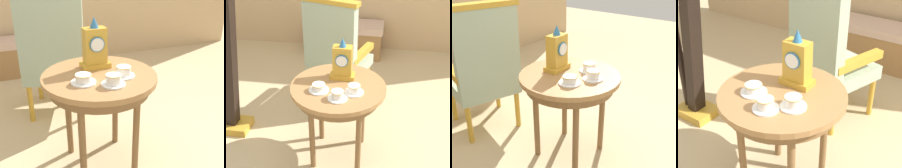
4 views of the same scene
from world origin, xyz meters
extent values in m
plane|color=tan|center=(0.00, 0.00, 0.00)|extent=(10.00, 10.00, 0.00)
cylinder|color=#9E7042|center=(0.00, -0.01, 0.66)|extent=(0.73, 0.73, 0.03)
cylinder|color=brown|center=(0.00, -0.01, 0.61)|extent=(0.64, 0.64, 0.07)
cylinder|color=brown|center=(0.18, 0.17, 0.32)|extent=(0.04, 0.04, 0.64)
cylinder|color=brown|center=(-0.18, 0.17, 0.32)|extent=(0.04, 0.04, 0.64)
cylinder|color=brown|center=(-0.18, -0.19, 0.32)|extent=(0.04, 0.04, 0.64)
cylinder|color=brown|center=(0.18, -0.19, 0.32)|extent=(0.04, 0.04, 0.64)
cylinder|color=white|center=(-0.13, -0.10, 0.68)|extent=(0.15, 0.15, 0.01)
cylinder|color=white|center=(-0.13, -0.10, 0.71)|extent=(0.09, 0.09, 0.05)
torus|color=gold|center=(-0.13, -0.10, 0.73)|extent=(0.10, 0.10, 0.00)
cylinder|color=white|center=(0.02, -0.19, 0.68)|extent=(0.14, 0.14, 0.01)
cylinder|color=white|center=(0.02, -0.19, 0.71)|extent=(0.09, 0.09, 0.06)
torus|color=gold|center=(0.02, -0.19, 0.74)|extent=(0.09, 0.09, 0.00)
cylinder|color=white|center=(0.13, -0.09, 0.68)|extent=(0.14, 0.14, 0.01)
cylinder|color=white|center=(0.13, -0.09, 0.71)|extent=(0.09, 0.09, 0.06)
torus|color=gold|center=(0.13, -0.09, 0.74)|extent=(0.10, 0.10, 0.00)
cube|color=gold|center=(0.02, 0.12, 0.69)|extent=(0.19, 0.11, 0.04)
cube|color=gold|center=(0.02, 0.12, 0.83)|extent=(0.14, 0.09, 0.23)
cylinder|color=teal|center=(0.02, 0.07, 0.85)|extent=(0.10, 0.01, 0.10)
cylinder|color=white|center=(0.02, 0.06, 0.85)|extent=(0.08, 0.00, 0.08)
cone|color=teal|center=(0.02, 0.12, 0.98)|extent=(0.06, 0.06, 0.07)
cube|color=#9EB299|center=(-0.11, 0.87, 0.41)|extent=(0.66, 0.66, 0.11)
cube|color=#9EB299|center=(-0.18, 0.66, 0.78)|extent=(0.52, 0.25, 0.64)
cube|color=gold|center=(-0.18, 0.66, 1.12)|extent=(0.56, 0.27, 0.04)
cube|color=gold|center=(0.11, 0.79, 0.57)|extent=(0.21, 0.47, 0.06)
cube|color=gold|center=(-0.33, 0.94, 0.57)|extent=(0.21, 0.47, 0.06)
cylinder|color=gold|center=(0.17, 1.01, 0.18)|extent=(0.04, 0.04, 0.35)
cylinder|color=gold|center=(-0.25, 1.14, 0.18)|extent=(0.04, 0.04, 0.35)
cylinder|color=gold|center=(0.03, 0.59, 0.18)|extent=(0.04, 0.04, 0.35)
cylinder|color=gold|center=(-0.39, 0.73, 0.18)|extent=(0.04, 0.04, 0.35)
camera|label=1|loc=(-0.52, -1.55, 1.36)|focal=45.21mm
camera|label=2|loc=(0.32, -2.10, 1.96)|focal=52.68mm
camera|label=3|loc=(-1.60, -1.13, 1.51)|focal=47.72mm
camera|label=4|loc=(0.92, -1.27, 1.66)|focal=53.39mm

